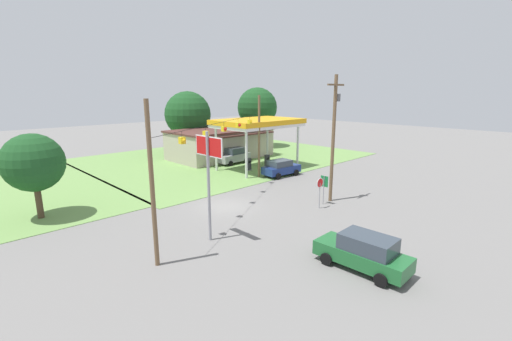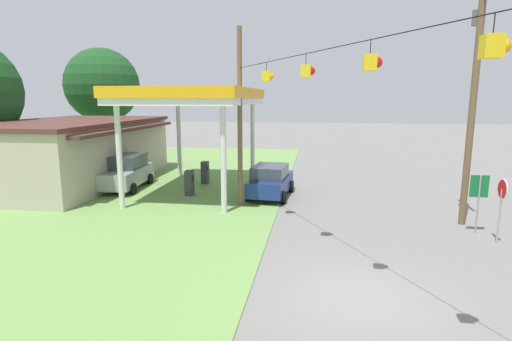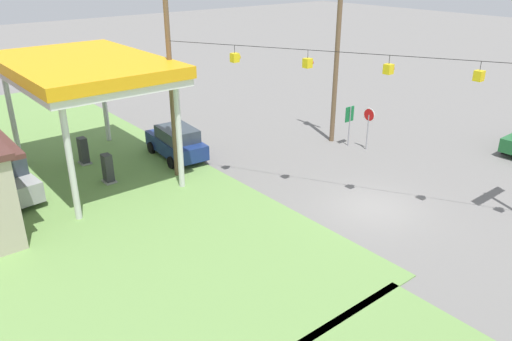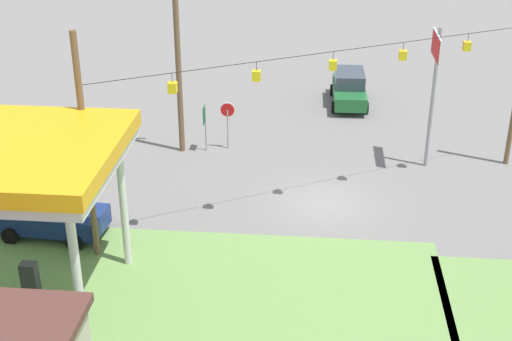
{
  "view_description": "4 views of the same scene",
  "coord_description": "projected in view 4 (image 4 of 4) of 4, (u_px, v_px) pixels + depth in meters",
  "views": [
    {
      "loc": [
        -16.69,
        -20.73,
        9.08
      ],
      "look_at": [
        3.67,
        0.2,
        2.36
      ],
      "focal_mm": 24.0,
      "sensor_mm": 36.0,
      "label": 1
    },
    {
      "loc": [
        -10.56,
        1.27,
        5.42
      ],
      "look_at": [
        5.54,
        3.71,
        2.46
      ],
      "focal_mm": 28.0,
      "sensor_mm": 36.0,
      "label": 2
    },
    {
      "loc": [
        -12.15,
        16.77,
        10.49
      ],
      "look_at": [
        4.0,
        3.62,
        1.49
      ],
      "focal_mm": 35.0,
      "sensor_mm": 36.0,
      "label": 3
    },
    {
      "loc": [
        0.55,
        27.76,
        14.76
      ],
      "look_at": [
        3.01,
        0.94,
        1.91
      ],
      "focal_mm": 50.0,
      "sensor_mm": 36.0,
      "label": 4
    }
  ],
  "objects": [
    {
      "name": "signal_span_gantry",
      "position": [
        331.0,
        99.0,
        29.18
      ],
      "size": [
        17.81,
        10.24,
        8.78
      ],
      "color": "brown",
      "rests_on": "ground"
    },
    {
      "name": "utility_pole_main",
      "position": [
        176.0,
        39.0,
        33.97
      ],
      "size": [
        2.2,
        0.44,
        10.44
      ],
      "color": "brown",
      "rests_on": "ground"
    },
    {
      "name": "car_at_pumps_front",
      "position": [
        53.0,
        215.0,
        28.43
      ],
      "size": [
        4.49,
        2.4,
        1.81
      ],
      "rotation": [
        0.0,
        0.0,
        -0.09
      ],
      "color": "navy",
      "rests_on": "ground"
    },
    {
      "name": "fuel_pump_near",
      "position": [
        31.0,
        283.0,
        24.49
      ],
      "size": [
        0.71,
        0.56,
        1.51
      ],
      "color": "gray",
      "rests_on": "ground"
    },
    {
      "name": "route_sign",
      "position": [
        205.0,
        119.0,
        35.74
      ],
      "size": [
        0.1,
        0.7,
        2.4
      ],
      "color": "gray",
      "rests_on": "ground"
    },
    {
      "name": "ground_plane",
      "position": [
        326.0,
        203.0,
        31.26
      ],
      "size": [
        160.0,
        160.0,
        0.0
      ],
      "primitive_type": "plane",
      "color": "slate"
    },
    {
      "name": "stop_sign_overhead",
      "position": [
        435.0,
        67.0,
        32.68
      ],
      "size": [
        0.22,
        2.53,
        6.83
      ],
      "color": "gray",
      "rests_on": "ground"
    },
    {
      "name": "stop_sign_roadside",
      "position": [
        228.0,
        115.0,
        35.94
      ],
      "size": [
        0.8,
        0.08,
        2.5
      ],
      "rotation": [
        0.0,
        0.0,
        3.14
      ],
      "color": "#99999E",
      "rests_on": "ground"
    },
    {
      "name": "car_on_crossroad",
      "position": [
        349.0,
        88.0,
        42.34
      ],
      "size": [
        2.2,
        4.93,
        1.93
      ],
      "rotation": [
        0.0,
        0.0,
        1.59
      ],
      "color": "#1E602D",
      "rests_on": "ground"
    }
  ]
}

